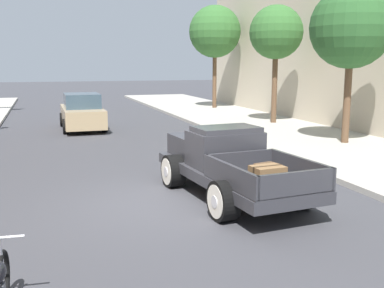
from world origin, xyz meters
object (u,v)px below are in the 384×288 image
at_px(hotrod_truck_gunmetal, 227,163).
at_px(street_tree_nearest, 351,28).
at_px(car_background_tan, 82,113).
at_px(street_tree_third, 215,32).
at_px(street_tree_second, 276,33).

height_order(hotrod_truck_gunmetal, street_tree_nearest, street_tree_nearest).
height_order(hotrod_truck_gunmetal, car_background_tan, car_background_tan).
distance_m(hotrod_truck_gunmetal, street_tree_third, 20.09).
xyz_separation_m(car_background_tan, street_tree_nearest, (8.74, -7.48, 3.45)).
bearing_deg(hotrod_truck_gunmetal, street_tree_third, 70.22).
xyz_separation_m(hotrod_truck_gunmetal, street_tree_nearest, (6.47, 4.47, 3.47)).
bearing_deg(street_tree_third, car_background_tan, -143.79).
distance_m(street_tree_nearest, street_tree_third, 14.04).
bearing_deg(car_background_tan, street_tree_nearest, -40.56).
relative_size(street_tree_nearest, street_tree_second, 0.99).
xyz_separation_m(street_tree_nearest, street_tree_second, (0.25, 5.99, 0.19)).
bearing_deg(car_background_tan, street_tree_second, -9.42).
xyz_separation_m(hotrod_truck_gunmetal, street_tree_third, (6.65, 18.49, 4.20)).
height_order(car_background_tan, street_tree_nearest, street_tree_nearest).
bearing_deg(street_tree_nearest, hotrod_truck_gunmetal, -145.33).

